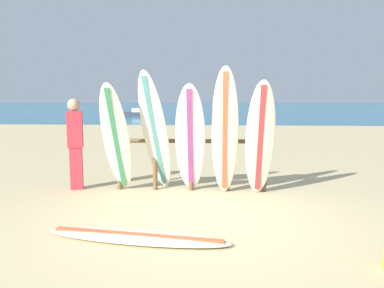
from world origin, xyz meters
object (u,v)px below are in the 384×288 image
(surfboard_leaning_center_right, at_px, (260,139))
(small_boat_offshore, at_px, (138,113))
(surfboard_leaning_left, at_px, (155,133))
(surfboard_lying_on_sand, at_px, (137,237))
(beachgoer_standing, at_px, (75,140))
(surfboard_leaning_center, at_px, (225,132))
(surfboard_leaning_center_left, at_px, (190,140))
(surfboard_leaning_far_left, at_px, (117,140))
(surfboard_rack, at_px, (191,156))

(surfboard_leaning_center_right, xyz_separation_m, small_boat_offshore, (-7.66, 26.85, -0.79))
(surfboard_leaning_left, height_order, surfboard_lying_on_sand, surfboard_leaning_left)
(surfboard_leaning_left, bearing_deg, beachgoer_standing, 172.24)
(surfboard_leaning_center, bearing_deg, surfboard_leaning_center_left, 179.67)
(surfboard_leaning_left, xyz_separation_m, surfboard_leaning_center, (1.27, -0.10, 0.03))
(surfboard_leaning_left, distance_m, surfboard_leaning_center_right, 1.91)
(surfboard_leaning_center_left, bearing_deg, surfboard_leaning_far_left, -177.24)
(surfboard_leaning_center_left, xyz_separation_m, small_boat_offshore, (-6.41, 26.84, -0.76))
(surfboard_leaning_left, distance_m, surfboard_leaning_center_left, 0.67)
(surfboard_leaning_left, distance_m, surfboard_leaning_center, 1.28)
(surfboard_leaning_center_left, xyz_separation_m, surfboard_lying_on_sand, (-0.55, -2.16, -0.98))
(surfboard_lying_on_sand, distance_m, beachgoer_standing, 3.13)
(surfboard_leaning_center_right, relative_size, beachgoer_standing, 1.19)
(surfboard_leaning_left, relative_size, surfboard_leaning_center, 0.97)
(surfboard_leaning_far_left, xyz_separation_m, small_boat_offshore, (-5.07, 26.90, -0.77))
(surfboard_lying_on_sand, height_order, beachgoer_standing, beachgoer_standing)
(surfboard_leaning_far_left, distance_m, surfboard_leaning_center_left, 1.34)
(surfboard_leaning_center_left, bearing_deg, small_boat_offshore, 103.43)
(surfboard_leaning_far_left, bearing_deg, surfboard_leaning_center_left, 2.76)
(surfboard_leaning_center_right, bearing_deg, surfboard_leaning_left, 176.87)
(surfboard_leaning_center, bearing_deg, small_boat_offshore, 104.67)
(surfboard_leaning_left, bearing_deg, surfboard_leaning_center, -4.41)
(surfboard_rack, bearing_deg, small_boat_offshore, 103.59)
(surfboard_leaning_center_right, relative_size, small_boat_offshore, 0.70)
(surfboard_leaning_center_left, bearing_deg, surfboard_leaning_left, 171.75)
(surfboard_leaning_left, xyz_separation_m, surfboard_leaning_center_left, (0.65, -0.09, -0.11))
(surfboard_leaning_far_left, distance_m, small_boat_offshore, 27.39)
(surfboard_lying_on_sand, bearing_deg, surfboard_leaning_center_right, 50.03)
(surfboard_leaning_far_left, relative_size, surfboard_leaning_left, 0.91)
(surfboard_rack, xyz_separation_m, surfboard_lying_on_sand, (-0.54, -2.51, -0.64))
(surfboard_leaning_left, height_order, surfboard_leaning_center_right, surfboard_leaning_left)
(surfboard_leaning_far_left, height_order, surfboard_leaning_center, surfboard_leaning_center)
(surfboard_rack, distance_m, surfboard_leaning_center_left, 0.49)
(surfboard_rack, height_order, surfboard_leaning_center, surfboard_leaning_center)
(surfboard_leaning_left, bearing_deg, surfboard_rack, 22.10)
(surfboard_leaning_left, bearing_deg, surfboard_leaning_center_left, -8.25)
(beachgoer_standing, bearing_deg, surfboard_leaning_far_left, -22.53)
(surfboard_rack, height_order, surfboard_leaning_center_right, surfboard_leaning_center_right)
(surfboard_lying_on_sand, relative_size, beachgoer_standing, 1.40)
(small_boat_offshore, bearing_deg, surfboard_leaning_center_left, -76.57)
(surfboard_leaning_far_left, distance_m, surfboard_leaning_left, 0.71)
(surfboard_leaning_center_right, distance_m, beachgoer_standing, 3.51)
(surfboard_leaning_far_left, bearing_deg, small_boat_offshore, 100.68)
(surfboard_leaning_center, relative_size, surfboard_leaning_center_right, 1.11)
(surfboard_leaning_far_left, xyz_separation_m, beachgoer_standing, (-0.90, 0.38, -0.05))
(surfboard_leaning_far_left, bearing_deg, surfboard_leaning_center_right, 1.22)
(surfboard_rack, height_order, small_boat_offshore, surfboard_rack)
(surfboard_rack, bearing_deg, beachgoer_standing, -178.84)
(beachgoer_standing, bearing_deg, surfboard_leaning_center_right, -5.25)
(surfboard_leaning_center_left, relative_size, surfboard_leaning_center_right, 0.97)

